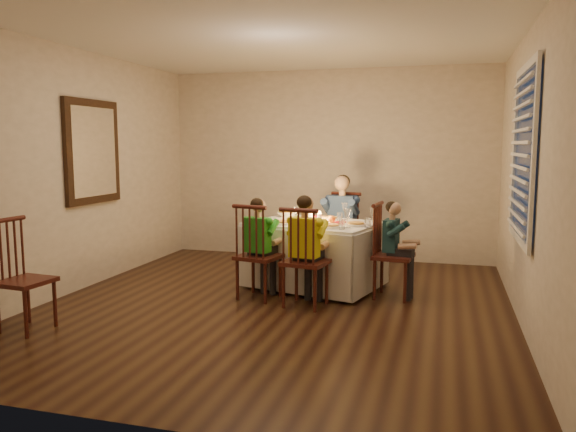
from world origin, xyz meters
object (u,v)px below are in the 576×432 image
(dining_table, at_px, (314,241))
(child_yellow, at_px, (305,306))
(chair_end, at_px, (392,297))
(adult, at_px, (341,272))
(child_teal, at_px, (392,297))
(chair_adult, at_px, (341,272))
(chair_near_left, at_px, (259,298))
(chair_near_right, at_px, (305,306))
(child_green, at_px, (259,298))
(chair_extra, at_px, (28,330))
(serving_bowl, at_px, (287,214))

(dining_table, relative_size, child_yellow, 1.46)
(chair_end, xyz_separation_m, child_yellow, (-0.80, -0.54, 0.00))
(adult, xyz_separation_m, child_teal, (0.73, -1.01, 0.00))
(chair_adult, distance_m, child_yellow, 1.55)
(chair_adult, bearing_deg, chair_end, -45.36)
(dining_table, bearing_deg, chair_adult, 92.69)
(chair_near_left, relative_size, chair_end, 1.00)
(chair_end, xyz_separation_m, adult, (-0.73, 1.01, 0.00))
(chair_adult, distance_m, child_teal, 1.25)
(chair_near_left, distance_m, chair_near_right, 0.55)
(dining_table, distance_m, child_teal, 1.06)
(dining_table, distance_m, chair_adult, 0.95)
(chair_near_right, xyz_separation_m, child_yellow, (0.00, -0.00, 0.00))
(chair_near_right, xyz_separation_m, child_green, (-0.53, 0.14, 0.00))
(chair_near_right, distance_m, adult, 1.55)
(dining_table, relative_size, child_green, 1.54)
(chair_end, xyz_separation_m, chair_extra, (-2.91, -1.90, 0.00))
(chair_adult, distance_m, adult, 0.00)
(chair_adult, bearing_deg, child_teal, -45.36)
(chair_near_right, bearing_deg, chair_extra, 41.86)
(chair_extra, bearing_deg, chair_near_left, -41.55)
(chair_adult, xyz_separation_m, chair_near_right, (-0.07, -1.55, 0.00))
(chair_extra, relative_size, adult, 0.80)
(chair_adult, bearing_deg, serving_bowl, -138.01)
(serving_bowl, bearing_deg, chair_near_left, -90.64)
(chair_adult, height_order, serving_bowl, serving_bowl)
(child_yellow, bearing_deg, chair_extra, 41.86)
(chair_adult, height_order, chair_near_left, same)
(chair_end, bearing_deg, chair_near_left, 113.26)
(dining_table, bearing_deg, chair_extra, -118.73)
(chair_near_left, height_order, child_teal, child_teal)
(chair_near_right, bearing_deg, chair_end, -136.66)
(chair_end, distance_m, child_green, 1.39)
(chair_extra, distance_m, child_teal, 3.47)
(chair_near_left, relative_size, child_teal, 0.99)
(chair_near_left, height_order, child_yellow, child_yellow)
(adult, relative_size, child_green, 1.16)
(child_yellow, xyz_separation_m, child_teal, (0.80, 0.54, 0.00))
(chair_adult, xyz_separation_m, chair_extra, (-2.18, -2.91, 0.00))
(adult, distance_m, child_green, 1.53)
(chair_end, relative_size, adult, 0.82)
(child_yellow, distance_m, child_teal, 0.97)
(chair_adult, relative_size, child_yellow, 0.90)
(chair_end, bearing_deg, chair_adult, 42.32)
(chair_adult, height_order, adult, adult)
(dining_table, xyz_separation_m, serving_bowl, (-0.42, 0.39, 0.24))
(chair_near_left, bearing_deg, serving_bowl, -78.49)
(dining_table, height_order, adult, dining_table)
(chair_near_right, height_order, chair_end, same)
(child_teal, height_order, serving_bowl, serving_bowl)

